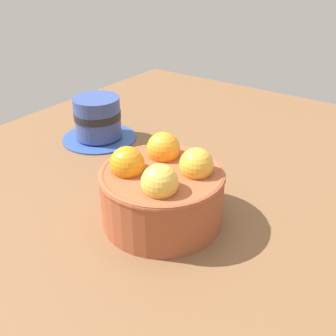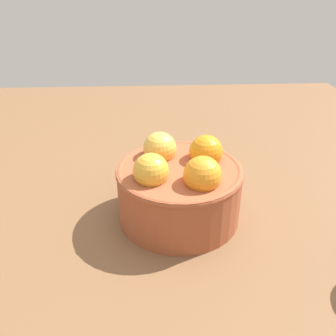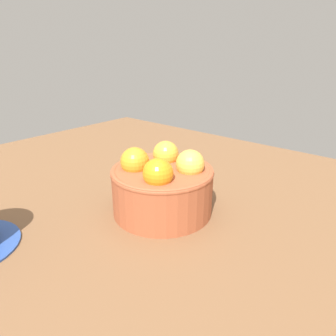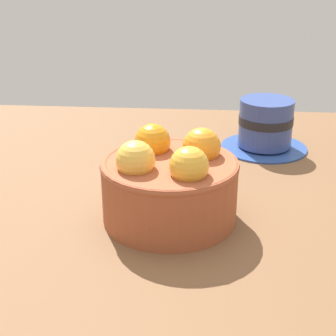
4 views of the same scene
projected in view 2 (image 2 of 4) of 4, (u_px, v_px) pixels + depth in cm
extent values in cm
cube|color=brown|center=(179.00, 226.00, 51.28)|extent=(117.12, 91.16, 3.25)
cylinder|color=#9E4C2D|center=(179.00, 193.00, 48.68)|extent=(15.80, 15.80, 7.36)
torus|color=#9E4C2D|center=(180.00, 171.00, 47.07)|extent=(16.00, 16.00, 1.00)
sphere|color=orange|center=(206.00, 152.00, 48.58)|extent=(4.37, 4.37, 4.37)
sphere|color=gold|center=(160.00, 148.00, 49.38)|extent=(4.40, 4.40, 4.40)
sphere|color=gold|center=(151.00, 171.00, 44.17)|extent=(4.32, 4.32, 4.32)
sphere|color=orange|center=(202.00, 175.00, 43.36)|extent=(4.49, 4.49, 4.49)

